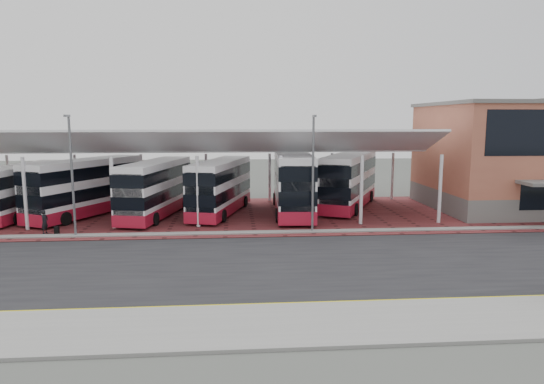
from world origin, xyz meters
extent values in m
plane|color=#434641|center=(0.00, 0.00, 0.00)|extent=(140.00, 140.00, 0.00)
cube|color=black|center=(0.00, -1.00, 0.01)|extent=(120.00, 14.00, 0.02)
cube|color=maroon|center=(2.00, 13.00, 0.03)|extent=(72.00, 16.00, 0.06)
cube|color=slate|center=(0.00, -9.00, 0.07)|extent=(120.00, 4.00, 0.14)
cube|color=slate|center=(0.00, 6.20, 0.07)|extent=(120.00, 0.80, 0.14)
cube|color=#C9C000|center=(0.00, -7.00, 0.03)|extent=(120.00, 0.12, 0.01)
cube|color=#C9C000|center=(0.00, -6.70, 0.03)|extent=(120.00, 0.12, 0.01)
cylinder|color=silver|center=(-24.00, 19.50, 2.30)|extent=(0.26, 0.26, 4.60)
cylinder|color=silver|center=(-18.00, 8.50, 2.60)|extent=(0.26, 0.26, 5.20)
cylinder|color=silver|center=(-18.00, 19.50, 2.30)|extent=(0.26, 0.26, 4.60)
cylinder|color=silver|center=(-12.00, 8.50, 2.60)|extent=(0.26, 0.26, 5.20)
cylinder|color=silver|center=(-12.00, 19.50, 2.30)|extent=(0.26, 0.26, 4.60)
cylinder|color=silver|center=(-6.00, 8.50, 2.60)|extent=(0.26, 0.26, 5.20)
cylinder|color=silver|center=(-6.00, 19.50, 2.30)|extent=(0.26, 0.26, 4.60)
cylinder|color=silver|center=(0.00, 8.50, 2.60)|extent=(0.26, 0.26, 5.20)
cylinder|color=silver|center=(0.00, 19.50, 2.30)|extent=(0.26, 0.26, 4.60)
cylinder|color=silver|center=(6.00, 8.50, 2.60)|extent=(0.26, 0.26, 5.20)
cylinder|color=silver|center=(6.00, 19.50, 2.30)|extent=(0.26, 0.26, 4.60)
cylinder|color=silver|center=(12.00, 8.50, 2.60)|extent=(0.26, 0.26, 5.20)
cylinder|color=silver|center=(12.00, 19.50, 2.30)|extent=(0.26, 0.26, 4.60)
cube|color=silver|center=(-6.00, 10.70, 6.10)|extent=(37.00, 4.95, 1.95)
cube|color=silver|center=(-6.00, 16.30, 5.90)|extent=(37.00, 7.12, 1.43)
cube|color=#64625E|center=(23.00, 14.00, 0.90)|extent=(18.00, 12.00, 1.80)
cube|color=#B2634B|center=(23.00, 14.00, 5.40)|extent=(18.00, 12.00, 7.20)
cube|color=#64625E|center=(23.00, 14.00, 9.10)|extent=(18.40, 12.40, 0.30)
cylinder|color=slate|center=(-14.00, 6.30, 4.00)|extent=(0.16, 0.16, 8.00)
cube|color=slate|center=(-14.00, 6.00, 8.00)|extent=(0.15, 0.90, 0.15)
cylinder|color=slate|center=(2.00, 6.30, 4.00)|extent=(0.16, 0.16, 8.00)
cube|color=slate|center=(2.00, 6.00, 8.00)|extent=(0.15, 0.90, 0.15)
cube|color=white|center=(-20.14, 13.50, 2.25)|extent=(3.62, 10.26, 3.93)
cube|color=#A5132A|center=(-20.14, 13.50, 0.65)|extent=(3.66, 10.30, 0.82)
cube|color=black|center=(-20.14, 13.50, 1.84)|extent=(3.66, 10.30, 0.87)
cube|color=black|center=(-20.14, 13.50, 3.30)|extent=(3.66, 10.30, 0.87)
cylinder|color=black|center=(-19.45, 10.16, 0.52)|extent=(0.38, 0.94, 0.91)
cylinder|color=black|center=(-20.84, 16.84, 0.52)|extent=(0.38, 0.94, 0.91)
cylinder|color=black|center=(-18.58, 16.53, 0.52)|extent=(0.38, 0.94, 0.91)
cube|color=white|center=(-15.28, 13.39, 2.47)|extent=(7.23, 10.98, 4.32)
cube|color=#A5132A|center=(-15.28, 13.39, 0.71)|extent=(7.29, 11.04, 0.90)
cube|color=black|center=(-15.28, 13.39, 2.02)|extent=(7.29, 11.04, 0.95)
cube|color=black|center=(-15.28, 13.39, 3.62)|extent=(7.29, 11.04, 0.95)
cube|color=black|center=(-17.75, 8.51, 2.37)|extent=(2.06, 1.11, 3.61)
cylinder|color=black|center=(-18.00, 10.80, 0.56)|extent=(0.70, 1.02, 1.00)
cylinder|color=black|center=(-15.76, 9.67, 0.56)|extent=(0.70, 1.02, 1.00)
cylinder|color=black|center=(-14.80, 17.10, 0.56)|extent=(0.70, 1.02, 1.00)
cylinder|color=black|center=(-12.56, 15.97, 0.56)|extent=(0.70, 1.02, 1.00)
cube|color=white|center=(-9.65, 12.74, 2.40)|extent=(4.62, 10.98, 4.18)
cube|color=#A5132A|center=(-9.65, 12.74, 0.69)|extent=(4.67, 11.02, 0.88)
cube|color=black|center=(-9.65, 12.74, 1.96)|extent=(4.67, 11.02, 0.92)
cube|color=black|center=(-9.65, 12.74, 3.51)|extent=(4.67, 11.02, 0.92)
cube|color=black|center=(-10.76, 7.56, 2.30)|extent=(2.16, 0.55, 3.50)
cylinder|color=black|center=(-11.56, 9.65, 0.55)|extent=(0.47, 1.01, 0.97)
cylinder|color=black|center=(-9.18, 9.14, 0.55)|extent=(0.47, 1.01, 0.97)
cylinder|color=black|center=(-10.12, 16.35, 0.55)|extent=(0.47, 1.01, 0.97)
cylinder|color=black|center=(-7.74, 15.84, 0.55)|extent=(0.47, 1.01, 0.97)
cube|color=white|center=(-4.49, 13.49, 2.38)|extent=(5.13, 10.89, 4.16)
cube|color=#A5132A|center=(-4.49, 13.49, 0.69)|extent=(5.17, 10.94, 0.87)
cube|color=black|center=(-4.49, 13.49, 1.94)|extent=(5.17, 10.94, 0.92)
cube|color=black|center=(-4.49, 13.49, 3.49)|extent=(5.17, 10.94, 0.92)
cube|color=black|center=(-5.87, 8.41, 2.28)|extent=(2.12, 0.66, 3.48)
cylinder|color=black|center=(-6.55, 10.53, 0.54)|extent=(0.52, 1.00, 0.97)
cylinder|color=black|center=(-4.22, 9.89, 0.54)|extent=(0.52, 1.00, 0.97)
cylinder|color=black|center=(-4.76, 17.09, 0.54)|extent=(0.52, 1.00, 0.97)
cylinder|color=black|center=(-2.43, 16.46, 0.54)|extent=(0.52, 1.00, 0.97)
cube|color=white|center=(1.46, 13.29, 2.68)|extent=(3.42, 12.16, 4.70)
cube|color=#A5132A|center=(1.46, 13.29, 0.77)|extent=(3.46, 12.21, 0.98)
cube|color=black|center=(1.46, 13.29, 2.19)|extent=(3.46, 12.21, 1.04)
cube|color=black|center=(1.46, 13.29, 3.94)|extent=(3.46, 12.21, 1.04)
cube|color=black|center=(1.12, 7.34, 2.57)|extent=(2.46, 0.25, 3.94)
cylinder|color=black|center=(-0.12, 9.53, 0.61)|extent=(0.37, 1.11, 1.09)
cylinder|color=black|center=(2.61, 9.37, 0.61)|extent=(0.37, 1.11, 1.09)
cylinder|color=black|center=(0.32, 17.21, 0.61)|extent=(0.37, 1.11, 1.09)
cylinder|color=black|center=(3.05, 17.06, 0.61)|extent=(0.37, 1.11, 1.09)
cube|color=white|center=(6.77, 15.39, 2.56)|extent=(7.27, 11.46, 4.48)
cube|color=#A5132A|center=(6.77, 15.39, 0.74)|extent=(7.32, 11.51, 0.94)
cube|color=black|center=(6.77, 15.39, 2.09)|extent=(7.32, 11.51, 0.99)
cube|color=black|center=(6.77, 15.39, 3.76)|extent=(7.32, 11.51, 0.99)
cube|color=black|center=(4.33, 10.27, 2.45)|extent=(2.16, 1.10, 3.75)
cylinder|color=black|center=(4.02, 12.64, 0.58)|extent=(0.71, 1.07, 1.04)
cylinder|color=black|center=(6.37, 11.52, 0.58)|extent=(0.71, 1.07, 1.04)
cylinder|color=black|center=(7.17, 19.26, 0.58)|extent=(0.71, 1.07, 1.04)
cylinder|color=black|center=(9.52, 18.14, 0.58)|extent=(0.71, 1.07, 1.04)
imported|color=black|center=(-16.27, 7.11, 0.88)|extent=(0.53, 0.68, 1.64)
cube|color=black|center=(-15.45, 6.94, 0.32)|extent=(0.31, 0.22, 0.53)
camera|label=1|loc=(-3.37, -26.27, 7.74)|focal=32.00mm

